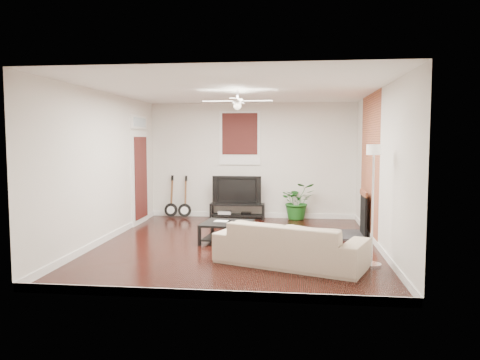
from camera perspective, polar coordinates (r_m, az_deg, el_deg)
The scene contains 14 objects.
room at distance 8.48m, azimuth -0.31°, elevation 1.45°, with size 5.01×6.01×2.81m.
brick_accent at distance 9.54m, azimuth 15.45°, elevation 1.66°, with size 0.02×2.20×2.80m, color #AA5E36.
fireplace at distance 9.59m, azimuth 13.62°, elevation -3.93°, with size 0.80×1.10×0.92m, color black.
window_back at distance 11.45m, azimuth -0.02°, elevation 5.12°, with size 1.00×0.06×1.30m, color black.
door_left at distance 10.90m, azimuth -12.04°, elevation 1.34°, with size 0.08×1.00×2.50m, color white.
tv_stand at distance 11.40m, azimuth -0.33°, elevation -3.79°, with size 1.31×0.35×0.37m, color black.
tv at distance 11.35m, azimuth -0.32°, elevation -1.17°, with size 1.17×0.15×0.67m, color black.
coffee_table at distance 8.85m, azimuth -1.54°, elevation -6.34°, with size 0.89×0.89×0.37m, color black.
sofa at distance 7.27m, azimuth 6.11°, elevation -7.69°, with size 2.27×0.89×0.66m, color #C7AF95.
floor_lamp at distance 7.36m, azimuth 15.80°, elevation -2.98°, with size 0.31×0.31×1.85m, color white, non-canonical shape.
potted_plant at distance 11.32m, azimuth 7.01°, elevation -2.54°, with size 0.81×0.70×0.89m, color #195A1A.
guitar_left at distance 11.64m, azimuth -8.39°, elevation -1.99°, with size 0.32×0.23×1.04m, color black, non-canonical shape.
guitar_right at distance 11.52m, azimuth -6.75°, elevation -2.04°, with size 0.32×0.23×1.04m, color black, non-canonical shape.
ceiling_fan at distance 8.49m, azimuth -0.31°, elevation 9.55°, with size 1.24×1.24×0.32m, color white, non-canonical shape.
Camera 1 is at (1.01, -8.41, 1.93)m, focal length 35.14 mm.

